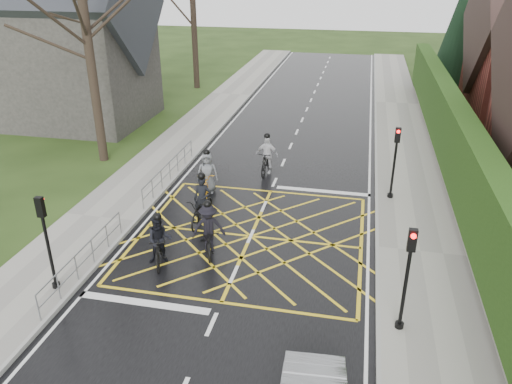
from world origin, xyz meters
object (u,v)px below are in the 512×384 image
at_px(cyclist_rear, 202,207).
at_px(cyclist_lead, 207,178).
at_px(cyclist_mid, 208,233).
at_px(cyclist_front, 267,159).
at_px(cyclist_back, 159,245).

xyz_separation_m(cyclist_rear, cyclist_lead, (-0.62, 2.65, 0.02)).
relative_size(cyclist_mid, cyclist_front, 1.06).
xyz_separation_m(cyclist_rear, cyclist_front, (1.47, 5.35, 0.06)).
bearing_deg(cyclist_mid, cyclist_rear, 92.19).
height_order(cyclist_rear, cyclist_mid, cyclist_rear).
bearing_deg(cyclist_rear, cyclist_back, -96.73).
bearing_deg(cyclist_mid, cyclist_lead, 86.56).
bearing_deg(cyclist_front, cyclist_mid, -92.32).
xyz_separation_m(cyclist_mid, cyclist_front, (0.63, 7.31, 0.02)).
bearing_deg(cyclist_rear, cyclist_front, 77.95).
relative_size(cyclist_front, cyclist_lead, 0.92).
bearing_deg(cyclist_mid, cyclist_front, 64.01).
relative_size(cyclist_mid, cyclist_lead, 0.98).
height_order(cyclist_mid, cyclist_lead, cyclist_lead).
relative_size(cyclist_rear, cyclist_lead, 1.01).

